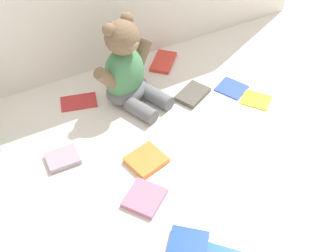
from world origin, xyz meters
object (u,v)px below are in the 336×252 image
Objects in this scene: book_case_4 at (193,94)px; book_case_10 at (79,101)px; teddy_bear at (126,71)px; book_case_7 at (146,160)px; book_case_0 at (187,251)px; book_case_5 at (256,99)px; book_case_3 at (63,158)px; book_case_8 at (163,62)px; book_case_2 at (232,88)px; book_case_1 at (144,198)px.

book_case_4 reaches higher than book_case_10.
book_case_10 is (-0.35, 0.15, -0.00)m from book_case_4.
teddy_bear is 2.53× the size of book_case_10.
book_case_7 is at bearing 29.22° from book_case_10.
book_case_0 is 1.25× the size of book_case_5.
book_case_7 is 0.86× the size of book_case_10.
book_case_3 is at bearing -108.58° from book_case_4.
teddy_bear reaches higher than book_case_3.
book_case_4 is at bearing -69.23° from book_case_7.
book_case_3 is 0.48m from book_case_4.
teddy_bear reaches higher than book_case_7.
book_case_3 is at bearing 73.11° from book_case_8.
book_case_4 is (0.48, 0.06, -0.00)m from book_case_3.
book_case_2 is 0.43m from book_case_7.
book_case_5 is 0.92× the size of book_case_7.
teddy_bear is 0.44m from book_case_5.
book_case_5 is (0.66, -0.05, -0.00)m from book_case_3.
book_case_0 is 0.94× the size of book_case_8.
teddy_bear is at bearing 121.41° from book_case_3.
book_case_3 is 0.91× the size of book_case_7.
book_case_4 is (0.30, 0.49, -0.00)m from book_case_0.
book_case_2 is at bearing -43.85° from teddy_bear.
teddy_bear reaches higher than book_case_5.
book_case_7 is at bearing 173.93° from book_case_2.
book_case_3 is at bearing -93.85° from book_case_1.
teddy_bear reaches higher than book_case_0.
book_case_3 is at bearing -15.39° from book_case_10.
book_case_1 is at bearing 17.96° from book_case_10.
book_case_7 reaches higher than book_case_1.
book_case_8 is at bearing 121.70° from book_case_3.
book_case_7 is at bearing -56.78° from book_case_0.
book_case_0 is 1.14× the size of book_case_7.
book_case_5 is (0.51, 0.18, -0.00)m from book_case_1.
book_case_7 is (-0.27, -0.19, 0.00)m from book_case_4.
book_case_0 is 0.58m from book_case_4.
book_case_4 is 1.19× the size of book_case_5.
book_case_10 is (-0.53, 0.27, 0.00)m from book_case_5.
book_case_3 is 0.83× the size of book_case_4.
book_case_3 is 0.75× the size of book_case_8.
book_case_0 is 0.98× the size of book_case_10.
book_case_8 is (0.30, 0.70, -0.00)m from book_case_0.
book_case_3 is (-0.18, 0.42, -0.00)m from book_case_0.
book_case_8 is (0.26, 0.39, -0.00)m from book_case_7.
book_case_0 is at bearing 158.83° from book_case_7.
book_case_8 is at bearing 113.80° from book_case_10.
book_case_3 is at bearing 46.17° from book_case_7.
book_case_8 is at bearing -158.85° from book_case_1.
book_case_3 is (-0.28, -0.16, -0.10)m from teddy_bear.
book_case_4 is at bearing 140.52° from book_case_2.
book_case_2 is at bearing 173.66° from book_case_1.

